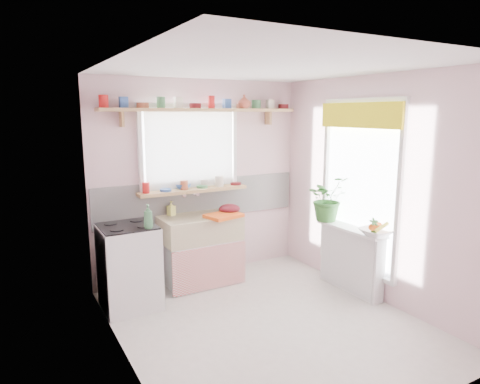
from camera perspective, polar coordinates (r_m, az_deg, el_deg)
room at (r=5.14m, az=4.82°, el=2.47°), size 3.20×3.20×3.20m
sink_unit at (r=5.34m, az=-5.28°, el=-7.58°), size 0.95×0.65×1.11m
cooker at (r=4.82m, az=-14.57°, el=-9.56°), size 0.58×0.58×0.93m
radiator_ledge at (r=5.27m, az=14.58°, el=-8.54°), size 0.22×0.95×0.78m
windowsill at (r=5.33m, az=-6.23°, el=0.23°), size 1.40×0.22×0.04m
pine_shelf at (r=5.30m, az=-4.89°, el=10.84°), size 2.52×0.24×0.04m
shelf_crockery at (r=5.28m, az=-5.33°, el=11.64°), size 2.47×0.11×0.12m
sill_crockery at (r=5.30m, az=-6.74°, el=0.97°), size 1.35×0.11×0.12m
dish_tray at (r=5.15m, az=-2.19°, el=-3.16°), size 0.47×0.39×0.04m
colander at (r=5.32m, az=-1.41°, el=-2.26°), size 0.33×0.33×0.12m
jade_plant at (r=5.35m, az=11.59°, el=-0.81°), size 0.51×0.45×0.56m
fruit_bowl at (r=4.85m, az=17.74°, el=-5.17°), size 0.34×0.34×0.08m
herb_pot at (r=4.80m, az=17.40°, el=-4.54°), size 0.13×0.10×0.21m
soap_bottle_sink at (r=5.29m, az=-9.16°, el=-2.15°), size 0.10×0.10×0.18m
sill_cup at (r=5.45m, az=-4.78°, el=1.20°), size 0.14×0.14×0.10m
sill_bowl at (r=5.34m, az=-7.61°, el=0.76°), size 0.24×0.24×0.06m
shelf_vase at (r=5.49m, az=0.56°, el=11.97°), size 0.16×0.16×0.17m
cooker_bottle at (r=4.49m, az=-12.15°, el=-3.21°), size 0.10×0.10×0.25m
fruit at (r=4.84m, az=17.78°, el=-4.43°), size 0.20×0.14×0.10m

